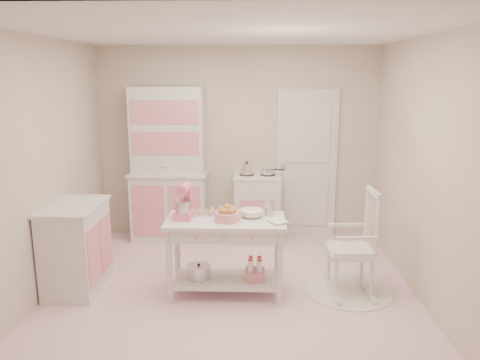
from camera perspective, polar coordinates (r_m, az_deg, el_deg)
name	(u,v)px	position (r m, az deg, el deg)	size (l,w,h in m)	color
room_shell	(231,135)	(4.53, -1.13, 5.46)	(3.84, 3.84, 2.62)	pink
door	(307,164)	(6.51, 8.12, 1.96)	(0.82, 0.05, 2.04)	white
hutch	(168,165)	(6.37, -8.76, 1.88)	(1.06, 0.50, 2.08)	white
stove	(257,208)	(6.35, 2.07, -3.40)	(0.62, 0.57, 0.92)	white
base_cabinet	(76,247)	(5.23, -19.35, -7.71)	(0.54, 0.84, 0.92)	white
lace_rug	(348,290)	(5.17, 13.07, -12.98)	(0.92, 0.92, 0.01)	white
rocking_chair	(351,241)	(4.96, 13.39, -7.30)	(0.48, 0.72, 1.10)	white
work_table	(226,256)	(4.86, -1.74, -9.29)	(1.20, 0.60, 0.80)	white
stand_mixer	(184,202)	(4.74, -6.86, -2.67)	(0.20, 0.28, 0.34)	pink
cookie_tray	(212,213)	(4.90, -3.40, -4.04)	(0.34, 0.24, 0.02)	silver
bread_basket	(227,216)	(4.66, -1.57, -4.45)	(0.25, 0.25, 0.09)	pink
mixing_bowl	(251,213)	(4.78, 1.40, -4.09)	(0.25, 0.25, 0.08)	white
metal_pitcher	(269,207)	(4.84, 3.54, -3.30)	(0.10, 0.10, 0.17)	silver
recipe_book	(271,222)	(4.60, 3.76, -5.17)	(0.15, 0.20, 0.02)	white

